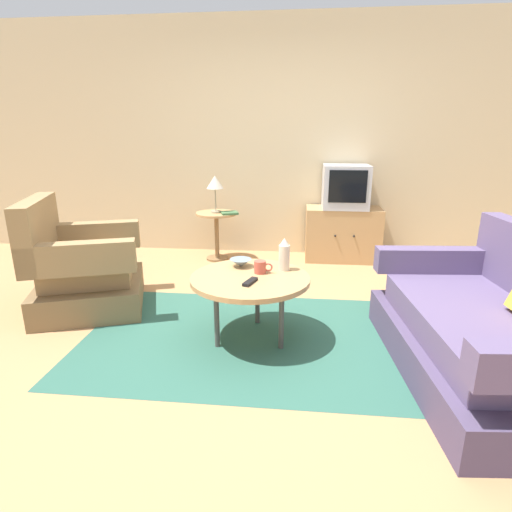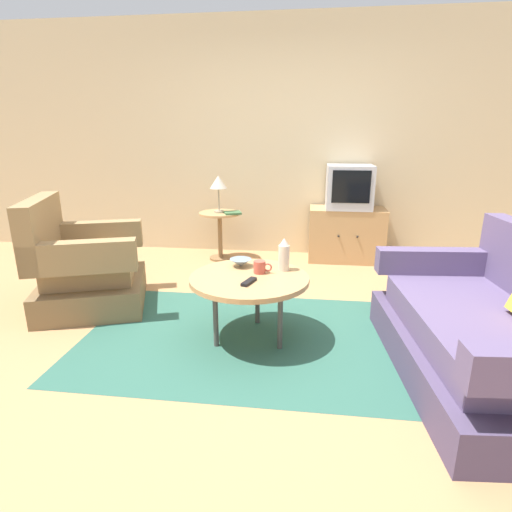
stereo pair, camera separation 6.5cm
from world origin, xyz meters
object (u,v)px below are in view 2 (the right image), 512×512
tv_remote_dark (249,282)px  television (349,187)px  armchair (84,270)px  couch (491,335)px  table_lamp (218,184)px  book (233,213)px  coffee_table (249,281)px  vase (284,255)px  bowl (241,263)px  mug (260,267)px  tv_stand (346,234)px  side_table (220,226)px

tv_remote_dark → television: bearing=-2.2°
armchair → couch: (2.97, -0.72, -0.04)m
table_lamp → book: (0.17, -0.06, -0.32)m
coffee_table → table_lamp: 2.03m
vase → bowl: bearing=172.7°
mug → tv_stand: bearing=68.5°
vase → armchair: bearing=172.2°
vase → book: size_ratio=1.05×
mug → book: bearing=106.6°
bowl → table_lamp: bearing=107.4°
tv_stand → coffee_table: bearing=-112.4°
couch → television: bearing=10.9°
side_table → television: bearing=5.8°
tv_stand → book: (-1.29, -0.21, 0.26)m
book → couch: bearing=-67.8°
side_table → tv_stand: bearing=5.8°
tv_stand → book: bearing=-170.7°
bowl → tv_remote_dark: bowl is taller
television → table_lamp: television is taller
coffee_table → mug: (0.07, 0.08, 0.08)m
vase → book: bearing=112.4°
coffee_table → tv_remote_dark: tv_remote_dark is taller
side_table → bowl: size_ratio=3.44×
table_lamp → tv_remote_dark: table_lamp is taller
armchair → television: (2.31, 1.63, 0.53)m
couch → mug: (-1.43, 0.40, 0.24)m
coffee_table → mug: 0.13m
table_lamp → book: table_lamp is taller
mug → side_table: bearing=110.7°
armchair → tv_stand: (2.31, 1.63, -0.02)m
side_table → bowl: side_table is taller
bowl → coffee_table: bearing=-65.2°
armchair → table_lamp: table_lamp is taller
television → coffee_table: bearing=-112.4°
side_table → tv_stand: 1.47m
side_table → mug: (0.68, -1.81, 0.12)m
tv_remote_dark → mug: bearing=5.4°
side_table → table_lamp: (-0.00, -0.00, 0.49)m
armchair → coffee_table: bearing=55.5°
mug → bowl: mug is taller
table_lamp → book: 0.36m
television → table_lamp: size_ratio=1.20×
armchair → television: 2.88m
armchair → bowl: size_ratio=6.68×
tv_stand → television: television is taller
tv_stand → mug: bearing=-111.5°
coffee_table → table_lamp: size_ratio=2.00×
couch → vase: (-1.27, 0.48, 0.31)m
television → vase: (-0.61, -1.87, -0.26)m
tv_stand → vase: size_ratio=3.53×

